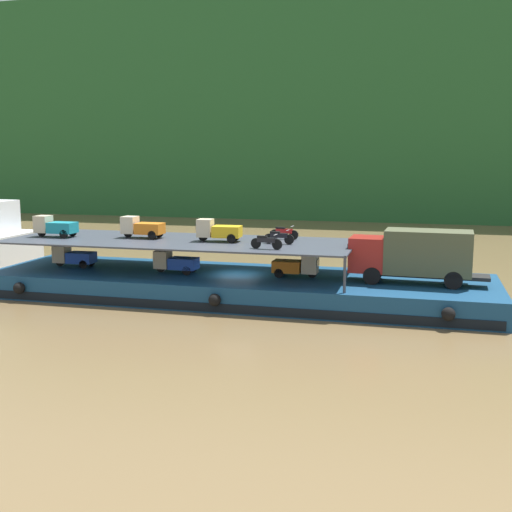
% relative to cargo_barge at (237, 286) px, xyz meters
% --- Properties ---
extents(ground_plane, '(400.00, 400.00, 0.00)m').
position_rel_cargo_barge_xyz_m(ground_plane, '(0.00, 0.02, -0.75)').
color(ground_plane, brown).
extents(hillside_far_bank, '(117.42, 32.16, 31.80)m').
position_rel_cargo_barge_xyz_m(hillside_far_bank, '(0.00, 62.78, 17.16)').
color(hillside_far_bank, '#235628').
rests_on(hillside_far_bank, ground).
extents(cargo_barge, '(31.17, 8.90, 1.50)m').
position_rel_cargo_barge_xyz_m(cargo_barge, '(0.00, 0.00, 0.00)').
color(cargo_barge, navy).
rests_on(cargo_barge, ground).
extents(covered_lorry, '(7.92, 2.54, 3.10)m').
position_rel_cargo_barge_xyz_m(covered_lorry, '(10.60, -0.08, 2.45)').
color(covered_lorry, maroon).
rests_on(covered_lorry, cargo_barge).
extents(cargo_rack, '(21.97, 7.53, 2.00)m').
position_rel_cargo_barge_xyz_m(cargo_rack, '(-3.80, 0.02, 2.69)').
color(cargo_rack, '#383D47').
rests_on(cargo_rack, cargo_barge).
extents(mini_truck_lower_stern, '(2.79, 1.28, 1.38)m').
position_rel_cargo_barge_xyz_m(mini_truck_lower_stern, '(-11.23, -0.12, 1.44)').
color(mini_truck_lower_stern, '#1E47B7').
rests_on(mini_truck_lower_stern, cargo_barge).
extents(mini_truck_lower_aft, '(2.75, 1.22, 1.38)m').
position_rel_cargo_barge_xyz_m(mini_truck_lower_aft, '(-3.87, -0.51, 1.44)').
color(mini_truck_lower_aft, '#1E47B7').
rests_on(mini_truck_lower_aft, cargo_barge).
extents(mini_truck_lower_mid, '(2.75, 1.22, 1.38)m').
position_rel_cargo_barge_xyz_m(mini_truck_lower_mid, '(3.73, 0.13, 1.44)').
color(mini_truck_lower_mid, orange).
rests_on(mini_truck_lower_mid, cargo_barge).
extents(mini_truck_upper_stern, '(2.74, 1.21, 1.38)m').
position_rel_cargo_barge_xyz_m(mini_truck_upper_stern, '(-12.29, -0.49, 3.44)').
color(mini_truck_upper_stern, teal).
rests_on(mini_truck_upper_stern, cargo_rack).
extents(mini_truck_upper_mid, '(2.75, 1.22, 1.38)m').
position_rel_cargo_barge_xyz_m(mini_truck_upper_mid, '(-6.55, 0.49, 3.44)').
color(mini_truck_upper_mid, orange).
rests_on(mini_truck_upper_mid, cargo_rack).
extents(mini_truck_upper_fore, '(2.79, 1.30, 1.38)m').
position_rel_cargo_barge_xyz_m(mini_truck_upper_fore, '(-1.23, 0.14, 3.44)').
color(mini_truck_upper_fore, gold).
rests_on(mini_truck_upper_fore, cargo_rack).
extents(motorcycle_upper_port, '(1.90, 0.55, 0.87)m').
position_rel_cargo_barge_xyz_m(motorcycle_upper_port, '(2.42, -2.24, 3.18)').
color(motorcycle_upper_port, black).
rests_on(motorcycle_upper_port, cargo_rack).
extents(motorcycle_upper_centre, '(1.90, 0.55, 0.87)m').
position_rel_cargo_barge_xyz_m(motorcycle_upper_centre, '(2.64, 0.02, 3.18)').
color(motorcycle_upper_centre, black).
rests_on(motorcycle_upper_centre, cargo_rack).
extents(motorcycle_upper_stbd, '(1.89, 0.55, 0.87)m').
position_rel_cargo_barge_xyz_m(motorcycle_upper_stbd, '(2.47, 2.28, 3.18)').
color(motorcycle_upper_stbd, black).
rests_on(motorcycle_upper_stbd, cargo_rack).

